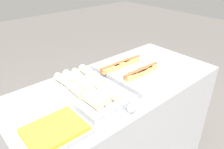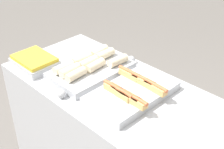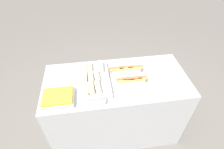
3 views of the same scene
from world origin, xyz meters
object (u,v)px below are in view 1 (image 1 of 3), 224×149
object	(u,v)px
tray_hotdogs	(130,73)
serving_spoon_far	(73,72)
tray_wraps	(88,90)
serving_spoon_near	(130,110)
tray_side_front	(55,134)

from	to	relation	value
tray_hotdogs	serving_spoon_far	world-z (taller)	tray_hotdogs
tray_hotdogs	tray_wraps	xyz separation A→B (m)	(-0.36, 0.00, 0.01)
tray_hotdogs	serving_spoon_near	size ratio (longest dim) A/B	2.36
serving_spoon_near	tray_wraps	bearing A→B (deg)	102.90
tray_side_front	serving_spoon_near	world-z (taller)	tray_side_front
serving_spoon_far	tray_wraps	bearing A→B (deg)	-104.11
tray_hotdogs	tray_side_front	distance (m)	0.73
tray_hotdogs	tray_wraps	size ratio (longest dim) A/B	1.01
tray_hotdogs	serving_spoon_far	xyz separation A→B (m)	(-0.29, 0.30, -0.01)
tray_hotdogs	serving_spoon_far	size ratio (longest dim) A/B	2.19
tray_hotdogs	tray_side_front	size ratio (longest dim) A/B	1.80
tray_side_front	tray_hotdogs	bearing A→B (deg)	15.85
tray_hotdogs	tray_side_front	bearing A→B (deg)	-164.15
tray_wraps	serving_spoon_near	distance (m)	0.30
serving_spoon_near	tray_hotdogs	bearing A→B (deg)	44.69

